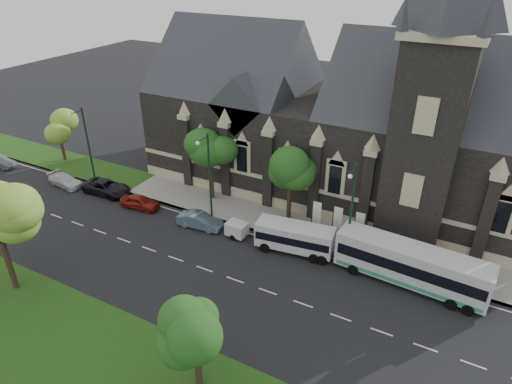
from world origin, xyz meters
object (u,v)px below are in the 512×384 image
Objects in this scene: banner_flag_right at (358,225)px; banner_flag_left at (315,214)px; sedan at (200,220)px; car_far_red at (140,202)px; car_far_black at (107,187)px; street_lamp_far at (86,142)px; tour_coach at (411,265)px; tree_walk_left at (213,149)px; car_far_grey at (0,162)px; box_trailer at (237,229)px; shuttle_bus at (295,237)px; street_lamp_mid at (208,172)px; tree_walk_right at (293,166)px; tree_park_east at (199,327)px; tree_walk_far at (60,126)px; car_far_white at (65,180)px; banner_flag_center at (336,220)px; street_lamp_near at (351,208)px.

banner_flag_left is at bearing 180.00° from banner_flag_right.
sedan is 1.07× the size of car_far_red.
banner_flag_left is at bearing -85.51° from car_far_black.
street_lamp_far is 35.65m from tour_coach.
tree_walk_left reaches higher than car_far_grey.
box_trailer is (19.97, -1.59, -4.28)m from street_lamp_far.
shuttle_bus is 2.54× the size of box_trailer.
banner_flag_right reaches higher than sedan.
street_lamp_mid and street_lamp_far have the same top height.
banner_flag_right is at bearing -87.70° from car_far_red.
street_lamp_far reaches higher than tree_walk_right.
banner_flag_right is at bearing -81.46° from sedan.
shuttle_bus is at bearing 91.94° from tree_park_east.
tour_coach is 2.86× the size of car_far_grey.
tree_walk_far is at bearing -52.49° from car_far_grey.
banner_flag_right is (38.11, -1.18, -2.24)m from tree_walk_far.
car_far_black is (5.51, 0.87, 0.11)m from car_far_white.
car_far_grey is (-16.69, -1.11, -0.08)m from car_far_black.
banner_flag_center is at bearing 0.00° from banner_flag_left.
shuttle_bus reaches higher than car_far_red.
banner_flag_left is 9.64m from tour_coach.
street_lamp_far is at bearing -177.58° from tour_coach.
car_far_black is (-20.11, -4.68, -5.05)m from tree_walk_right.
banner_flag_left is (-3.71, 1.91, -2.73)m from street_lamp_near.
street_lamp_far is (-23.21, -3.62, -0.71)m from tree_walk_right.
shuttle_bus is at bearing -95.21° from car_far_red.
banner_flag_center reaches higher than car_far_white.
street_lamp_near and street_lamp_far have the same top height.
car_far_black reaches higher than box_trailer.
banner_flag_left is 1.43× the size of box_trailer.
tree_walk_right is 13.67m from tour_coach.
tree_park_east reaches higher than banner_flag_center.
box_trailer is 33.56m from car_far_grey.
tree_walk_far is at bearing 178.03° from banner_flag_left.
street_lamp_near reaches higher than tour_coach.
box_trailer is at bearing -21.80° from street_lamp_mid.
tree_walk_far is 2.25× the size of box_trailer.
tree_walk_far is 33.89m from shuttle_bus.
car_far_red is at bearing -16.61° from tree_walk_far.
street_lamp_mid is 2.01× the size of sedan.
banner_flag_left and banner_flag_right have the same top height.
car_far_red is at bearing -174.27° from tour_coach.
sedan reaches higher than car_far_white.
sedan is (-14.29, -3.79, -1.64)m from banner_flag_right.
street_lamp_near is at bearing 7.20° from shuttle_bus.
street_lamp_near reaches higher than box_trailer.
shuttle_bus reaches higher than car_far_grey.
tree_walk_far is 37.95m from street_lamp_near.
car_far_white is at bearing 173.90° from shuttle_bus.
street_lamp_mid is (-7.21, -3.62, -0.71)m from tree_walk_right.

